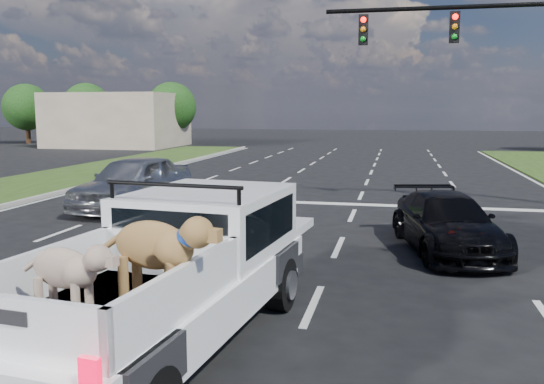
{
  "coord_description": "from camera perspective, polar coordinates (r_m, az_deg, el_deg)",
  "views": [
    {
      "loc": [
        2.99,
        -8.66,
        3.07
      ],
      "look_at": [
        0.66,
        2.0,
        1.5
      ],
      "focal_mm": 38.0,
      "sensor_mm": 36.0,
      "label": 1
    }
  ],
  "objects": [
    {
      "name": "tree_far_c",
      "position": [
        50.38,
        -9.92,
        8.29
      ],
      "size": [
        4.2,
        4.2,
        5.4
      ],
      "color": "#332114",
      "rests_on": "ground"
    },
    {
      "name": "ground",
      "position": [
        9.66,
        -6.45,
        -10.4
      ],
      "size": [
        160.0,
        160.0,
        0.0
      ],
      "primitive_type": "plane",
      "color": "black",
      "rests_on": "ground"
    },
    {
      "name": "black_coupe",
      "position": [
        13.09,
        16.94,
        -2.96
      ],
      "size": [
        2.62,
        4.56,
        1.24
      ],
      "primitive_type": "imported",
      "rotation": [
        0.0,
        0.0,
        0.21
      ],
      "color": "black",
      "rests_on": "ground"
    },
    {
      "name": "tree_far_a",
      "position": [
        57.15,
        -23.15,
        7.74
      ],
      "size": [
        4.2,
        4.2,
        5.4
      ],
      "color": "#332114",
      "rests_on": "ground"
    },
    {
      "name": "traffic_signal",
      "position": [
        19.69,
        25.24,
        12.23
      ],
      "size": [
        9.11,
        0.31,
        7.0
      ],
      "color": "black",
      "rests_on": "ground"
    },
    {
      "name": "road_markings",
      "position": [
        15.82,
        1.21,
        -3.0
      ],
      "size": [
        17.75,
        60.0,
        0.01
      ],
      "color": "silver",
      "rests_on": "ground"
    },
    {
      "name": "tree_far_b",
      "position": [
        53.91,
        -17.9,
        8.01
      ],
      "size": [
        4.2,
        4.2,
        5.4
      ],
      "color": "#332114",
      "rests_on": "ground"
    },
    {
      "name": "silver_sedan",
      "position": [
        18.29,
        -13.54,
        0.94
      ],
      "size": [
        2.51,
        5.12,
        1.68
      ],
      "primitive_type": "imported",
      "rotation": [
        0.0,
        0.0,
        -0.11
      ],
      "color": "#A9ABB0",
      "rests_on": "ground"
    },
    {
      "name": "building_left",
      "position": [
        50.24,
        -15.02,
        6.9
      ],
      "size": [
        10.0,
        8.0,
        4.4
      ],
      "primitive_type": "cube",
      "color": "#BEAA91",
      "rests_on": "ground"
    },
    {
      "name": "pickup_truck",
      "position": [
        7.64,
        -9.59,
        -7.67
      ],
      "size": [
        2.64,
        5.89,
        2.14
      ],
      "rotation": [
        0.0,
        0.0,
        -0.11
      ],
      "color": "black",
      "rests_on": "ground"
    }
  ]
}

